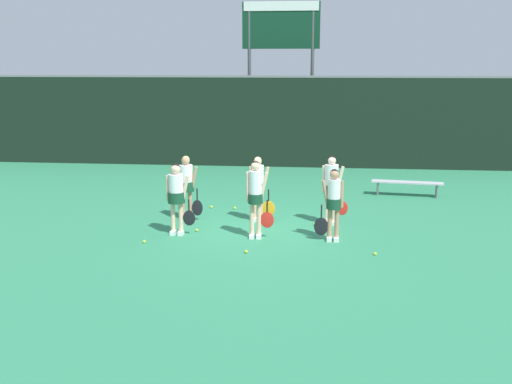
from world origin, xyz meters
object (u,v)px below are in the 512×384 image
Objects in this scene: player_1 at (256,194)px; tennis_ball_6 at (197,230)px; player_5 at (332,185)px; tennis_ball_0 at (375,254)px; tennis_ball_2 at (246,252)px; bench_courtside at (407,183)px; tennis_ball_5 at (315,224)px; scoreboard at (281,40)px; player_4 at (258,184)px; tennis_ball_1 at (211,207)px; tennis_ball_3 at (144,242)px; tennis_ball_4 at (173,205)px; tennis_ball_7 at (235,208)px; player_0 at (176,193)px; player_2 at (333,200)px; player_3 at (186,182)px.

player_1 is 26.90× the size of tennis_ball_6.
player_5 is 24.72× the size of tennis_ball_0.
tennis_ball_0 and tennis_ball_2 have the same top height.
tennis_ball_0 is at bearing -96.79° from bench_courtside.
tennis_ball_5 is (1.32, 1.16, -0.98)m from player_1.
player_5 is 3.19m from tennis_ball_2.
bench_courtside reaches higher than tennis_ball_6.
player_1 is at bearing -122.88° from bench_courtside.
player_5 is at bearing -116.80° from bench_courtside.
scoreboard reaches higher than player_4.
tennis_ball_1 reaches higher than tennis_ball_3.
tennis_ball_3 is 1.03× the size of tennis_ball_4.
player_1 is 3.18m from tennis_ball_1.
tennis_ball_0 is at bearing -41.98° from tennis_ball_1.
tennis_ball_0 reaches higher than tennis_ball_7.
tennis_ball_0 is 1.05× the size of tennis_ball_4.
tennis_ball_1 is 3.42m from tennis_ball_3.
player_0 is at bearing -98.42° from scoreboard.
tennis_ball_5 reaches higher than tennis_ball_4.
tennis_ball_1 is (-4.04, 3.64, 0.00)m from tennis_ball_0.
player_0 is 23.53× the size of tennis_ball_1.
tennis_ball_7 is (1.54, 3.26, 0.00)m from tennis_ball_3.
bench_courtside is 5.92m from tennis_ball_0.
player_2 is 0.96× the size of player_5.
tennis_ball_6 is 0.98× the size of tennis_ball_7.
player_5 is at bearing 26.22° from tennis_ball_3.
tennis_ball_3 is at bearing -132.48° from bench_courtside.
player_3 is at bearing 175.52° from tennis_ball_5.
tennis_ball_4 is at bearing 143.51° from tennis_ball_0.
player_3 is 1.80m from tennis_ball_4.
player_4 is 24.30× the size of tennis_ball_3.
tennis_ball_3 reaches higher than tennis_ball_4.
player_3 is 24.95× the size of tennis_ball_4.
player_2 reaches higher than tennis_ball_1.
tennis_ball_3 is at bearing 168.51° from tennis_ball_2.
tennis_ball_2 is 3.80m from tennis_ball_7.
tennis_ball_2 is 4.65m from tennis_ball_4.
scoreboard is 10.66m from player_5.
tennis_ball_4 and tennis_ball_6 have the same top height.
player_1 is at bearing 158.68° from tennis_ball_0.
player_0 is (-5.80, -4.65, 0.60)m from bench_courtside.
tennis_ball_7 is (-3.40, 3.59, -0.00)m from tennis_ball_0.
bench_courtside reaches higher than tennis_ball_1.
player_1 is 1.77m from tennis_ball_6.
tennis_ball_5 is at bearing -147.97° from player_5.
tennis_ball_7 is at bearing 105.53° from player_1.
tennis_ball_6 is (-5.41, -4.39, -0.34)m from bench_courtside.
tennis_ball_0 is (-1.43, -5.74, -0.34)m from bench_courtside.
tennis_ball_0 is 5.44m from tennis_ball_1.
tennis_ball_2 reaches higher than tennis_ball_6.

